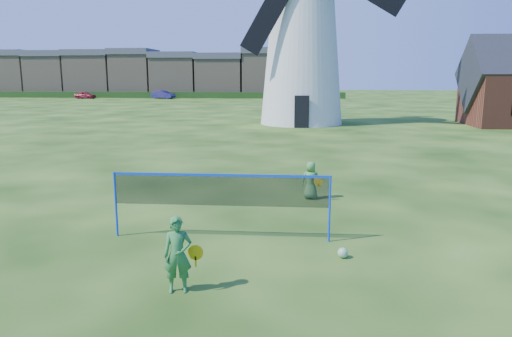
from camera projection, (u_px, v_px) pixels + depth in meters
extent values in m
plane|color=black|center=(246.00, 233.00, 11.68)|extent=(220.00, 220.00, 0.00)
cube|color=black|center=(302.00, 112.00, 34.32)|extent=(1.05, 0.13, 2.31)
cube|color=black|center=(303.00, 53.00, 34.16)|extent=(0.73, 0.13, 0.94)
cube|color=black|center=(303.00, 5.00, 34.00)|extent=(0.63, 0.13, 0.84)
cube|color=black|center=(274.00, 4.00, 33.66)|extent=(4.93, 0.10, 7.10)
cylinder|color=blue|center=(116.00, 204.00, 11.33)|extent=(0.05, 0.05, 1.55)
cylinder|color=blue|center=(330.00, 209.00, 10.93)|extent=(0.05, 0.05, 1.55)
cube|color=black|center=(221.00, 191.00, 11.06)|extent=(5.00, 0.02, 0.70)
cube|color=blue|center=(220.00, 175.00, 10.99)|extent=(5.00, 0.02, 0.06)
imported|color=#317C3A|center=(178.00, 255.00, 8.40)|extent=(0.56, 0.42, 1.37)
cylinder|color=#E0B30B|center=(196.00, 252.00, 8.55)|extent=(0.28, 0.02, 0.28)
cube|color=#E0B30B|center=(196.00, 261.00, 8.59)|extent=(0.03, 0.02, 0.20)
imported|color=#4C9146|center=(311.00, 180.00, 14.78)|extent=(0.62, 0.46, 1.17)
cylinder|color=#E0B30B|center=(318.00, 182.00, 14.54)|extent=(0.28, 0.02, 0.28)
cube|color=#E0B30B|center=(318.00, 187.00, 14.57)|extent=(0.03, 0.02, 0.20)
sphere|color=green|center=(343.00, 253.00, 10.07)|extent=(0.22, 0.22, 0.22)
cube|color=#9A8467|center=(15.00, 76.00, 85.28)|extent=(6.81, 8.00, 6.88)
cube|color=#4C4C54|center=(13.00, 53.00, 84.52)|extent=(7.11, 8.40, 1.00)
cube|color=#9A8467|center=(53.00, 77.00, 84.73)|extent=(6.74, 8.00, 6.76)
cube|color=#4C4C54|center=(51.00, 54.00, 83.98)|extent=(7.04, 8.40, 1.00)
cube|color=#9A8467|center=(94.00, 76.00, 84.13)|extent=(7.54, 8.00, 6.86)
cube|color=#4C4C54|center=(92.00, 53.00, 83.38)|extent=(7.84, 8.40, 1.00)
cube|color=#9A8467|center=(135.00, 76.00, 83.54)|extent=(6.61, 8.00, 7.03)
cube|color=#4C4C54|center=(134.00, 52.00, 82.76)|extent=(6.91, 8.40, 1.00)
cube|color=#9A8467|center=(176.00, 78.00, 83.01)|extent=(7.38, 8.00, 6.45)
cube|color=#4C4C54|center=(176.00, 55.00, 82.30)|extent=(7.68, 8.40, 1.00)
cube|color=#9A8467|center=(221.00, 78.00, 82.42)|extent=(7.54, 8.00, 6.24)
cube|color=#4C4C54|center=(220.00, 57.00, 81.72)|extent=(7.84, 8.40, 1.00)
cube|color=#9A8467|center=(265.00, 76.00, 81.73)|extent=(7.20, 8.00, 7.10)
cube|color=#4C4C54|center=(265.00, 51.00, 80.95)|extent=(7.50, 8.40, 1.00)
cube|color=#193814|center=(152.00, 95.00, 77.88)|extent=(62.00, 0.80, 1.00)
imported|color=maroon|center=(85.00, 95.00, 75.67)|extent=(3.44, 1.74, 1.12)
imported|color=navy|center=(163.00, 95.00, 75.72)|extent=(4.03, 2.50, 1.26)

